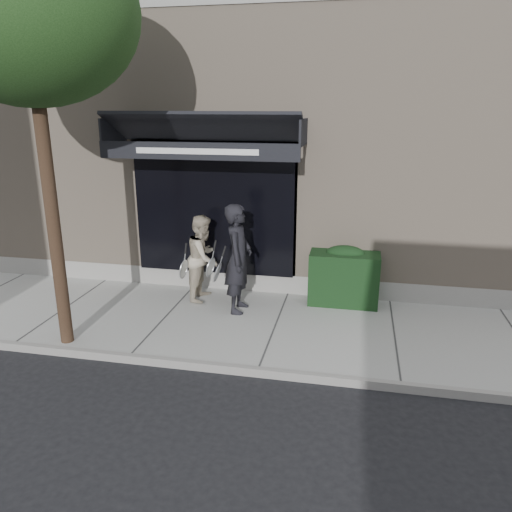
% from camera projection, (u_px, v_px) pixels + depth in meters
% --- Properties ---
extents(ground, '(80.00, 80.00, 0.00)m').
position_uv_depth(ground, '(276.00, 331.00, 8.70)').
color(ground, black).
rests_on(ground, ground).
extents(sidewalk, '(20.00, 3.00, 0.12)m').
position_uv_depth(sidewalk, '(276.00, 327.00, 8.69)').
color(sidewalk, '#9C9C97').
rests_on(sidewalk, ground).
extents(curb, '(20.00, 0.10, 0.14)m').
position_uv_depth(curb, '(258.00, 372.00, 7.23)').
color(curb, gray).
rests_on(curb, ground).
extents(building_facade, '(14.30, 8.04, 5.64)m').
position_uv_depth(building_facade, '(309.00, 147.00, 12.55)').
color(building_facade, tan).
rests_on(building_facade, ground).
extents(hedge, '(1.30, 0.70, 1.14)m').
position_uv_depth(hedge, '(344.00, 276.00, 9.47)').
color(hedge, black).
rests_on(hedge, sidewalk).
extents(street_tree, '(3.00, 3.00, 6.28)m').
position_uv_depth(street_tree, '(27.00, 11.00, 6.64)').
color(street_tree, black).
rests_on(street_tree, ground).
extents(pedestrian_front, '(0.79, 0.81, 2.00)m').
position_uv_depth(pedestrian_front, '(238.00, 259.00, 8.98)').
color(pedestrian_front, black).
rests_on(pedestrian_front, sidewalk).
extents(pedestrian_back, '(0.71, 0.94, 1.67)m').
position_uv_depth(pedestrian_back, '(204.00, 258.00, 9.60)').
color(pedestrian_back, '#C1B39B').
rests_on(pedestrian_back, sidewalk).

